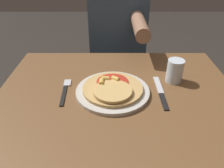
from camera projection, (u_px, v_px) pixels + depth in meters
dining_table at (117, 121)px, 0.90m from camera, size 0.93×0.74×0.73m
plate at (112, 91)px, 0.83m from camera, size 0.28×0.28×0.01m
pizza at (112, 88)px, 0.82m from camera, size 0.23×0.23×0.04m
fork at (65, 90)px, 0.85m from camera, size 0.03×0.18×0.00m
knife at (160, 93)px, 0.84m from camera, size 0.02×0.22×0.00m
drinking_glass at (174, 71)px, 0.89m from camera, size 0.07×0.07×0.10m
person_diner at (117, 41)px, 1.39m from camera, size 0.34×0.52×1.20m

